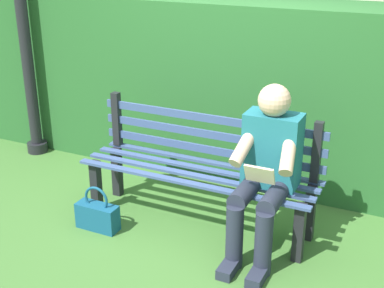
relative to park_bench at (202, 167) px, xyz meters
name	(u,v)px	position (x,y,z in m)	size (l,w,h in m)	color
ground	(198,223)	(0.00, 0.07, -0.45)	(60.00, 60.00, 0.00)	#3D6B2D
park_bench	(202,167)	(0.00, 0.00, 0.00)	(1.81, 0.47, 0.90)	black
person_seated	(266,167)	(-0.55, 0.17, 0.17)	(0.44, 0.73, 1.18)	#1E6672
hedge_backdrop	(269,89)	(-0.18, -1.03, 0.37)	(6.11, 0.85, 1.68)	#265B28
handbag	(97,215)	(0.65, 0.46, -0.34)	(0.33, 0.13, 0.35)	navy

